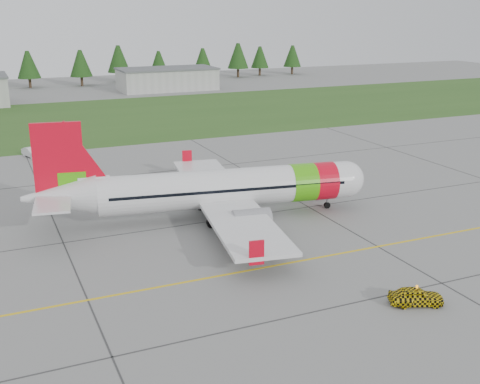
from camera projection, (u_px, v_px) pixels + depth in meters
name	position (u px, v px, depth m)	size (l,w,h in m)	color
ground	(328.00, 309.00, 41.53)	(320.00, 320.00, 0.00)	gray
aircraft	(220.00, 189.00, 58.98)	(33.62, 31.34, 10.23)	silver
follow_me_car	(418.00, 280.00, 41.57)	(1.52, 1.29, 3.78)	yellow
service_van	(31.00, 143.00, 83.62)	(1.42, 1.34, 4.07)	silver
grass_strip	(97.00, 119.00, 113.30)	(320.00, 50.00, 0.03)	#30561E
taxi_guideline	(276.00, 265.00, 48.53)	(120.00, 0.25, 0.02)	gold
hangar_east	(167.00, 80.00, 153.71)	(24.00, 12.00, 5.20)	#A8A8A3
treeline	(55.00, 67.00, 160.86)	(160.00, 8.00, 10.00)	#1C3F14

